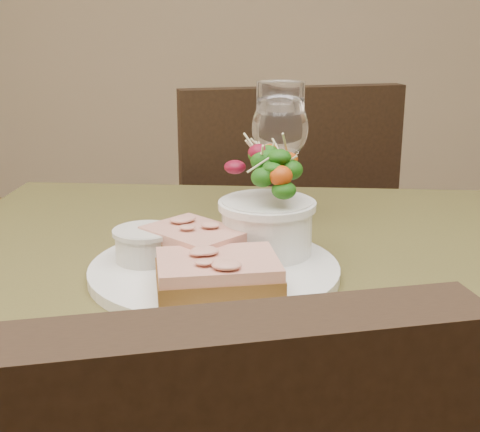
# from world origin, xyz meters

# --- Properties ---
(cafe_table) EXTENTS (0.80, 0.80, 0.75)m
(cafe_table) POSITION_xyz_m (0.00, 0.00, 0.65)
(cafe_table) COLOR #4E4521
(cafe_table) RESTS_ON ground
(chair_far) EXTENTS (0.53, 0.53, 0.90)m
(chair_far) POSITION_xyz_m (-0.00, 0.70, 0.29)
(chair_far) COLOR black
(chair_far) RESTS_ON ground
(dinner_plate) EXTENTS (0.27, 0.27, 0.01)m
(dinner_plate) POSITION_xyz_m (-0.03, -0.00, 0.76)
(dinner_plate) COLOR white
(dinner_plate) RESTS_ON cafe_table
(sandwich_front) EXTENTS (0.14, 0.11, 0.03)m
(sandwich_front) POSITION_xyz_m (-0.02, -0.07, 0.78)
(sandwich_front) COLOR #442D12
(sandwich_front) RESTS_ON dinner_plate
(sandwich_back) EXTENTS (0.13, 0.13, 0.03)m
(sandwich_back) POSITION_xyz_m (-0.06, 0.01, 0.78)
(sandwich_back) COLOR #442D12
(sandwich_back) RESTS_ON dinner_plate
(ramekin) EXTENTS (0.07, 0.07, 0.04)m
(ramekin) POSITION_xyz_m (-0.11, 0.01, 0.78)
(ramekin) COLOR silver
(ramekin) RESTS_ON dinner_plate
(salad_bowl) EXTENTS (0.10, 0.10, 0.13)m
(salad_bowl) POSITION_xyz_m (0.02, 0.04, 0.82)
(salad_bowl) COLOR white
(salad_bowl) RESTS_ON dinner_plate
(garnish) EXTENTS (0.05, 0.04, 0.02)m
(garnish) POSITION_xyz_m (-0.11, 0.08, 0.77)
(garnish) COLOR #0D3C0A
(garnish) RESTS_ON dinner_plate
(wine_glass) EXTENTS (0.08, 0.08, 0.18)m
(wine_glass) POSITION_xyz_m (0.03, 0.21, 0.87)
(wine_glass) COLOR white
(wine_glass) RESTS_ON cafe_table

